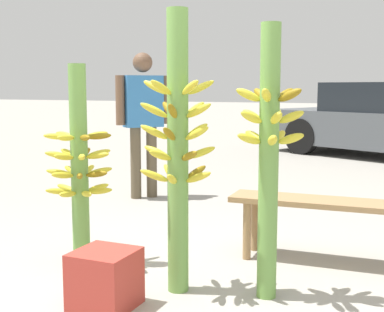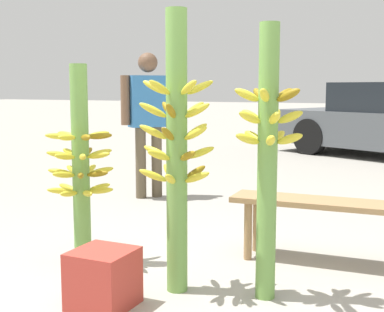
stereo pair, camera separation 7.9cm
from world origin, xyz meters
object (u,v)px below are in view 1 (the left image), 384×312
at_px(banana_stalk_center, 178,149).
at_px(vendor_person, 143,112).
at_px(banana_stalk_right, 269,154).
at_px(banana_stalk_left, 79,165).
at_px(produce_crate, 105,279).
at_px(market_bench, 336,211).

height_order(banana_stalk_center, vendor_person, banana_stalk_center).
xyz_separation_m(banana_stalk_center, banana_stalk_right, (0.54, 0.12, -0.02)).
distance_m(banana_stalk_left, banana_stalk_right, 1.43).
bearing_deg(produce_crate, market_bench, 50.30).
bearing_deg(produce_crate, banana_stalk_center, 56.13).
bearing_deg(produce_crate, banana_stalk_right, 33.31).
relative_size(banana_stalk_left, market_bench, 0.93).
height_order(banana_stalk_left, produce_crate, banana_stalk_left).
distance_m(banana_stalk_left, vendor_person, 2.36).
relative_size(banana_stalk_center, market_bench, 1.13).
height_order(banana_stalk_right, produce_crate, banana_stalk_right).
bearing_deg(vendor_person, produce_crate, -113.88).
bearing_deg(banana_stalk_left, market_bench, 22.65).
bearing_deg(banana_stalk_right, banana_stalk_left, 176.81).
height_order(vendor_person, market_bench, vendor_person).
height_order(vendor_person, produce_crate, vendor_person).
height_order(banana_stalk_right, market_bench, banana_stalk_right).
bearing_deg(banana_stalk_left, banana_stalk_center, -13.04).
xyz_separation_m(market_bench, produce_crate, (-1.10, -1.32, -0.23)).
bearing_deg(market_bench, banana_stalk_right, -112.50).
xyz_separation_m(banana_stalk_center, produce_crate, (-0.28, -0.41, -0.73)).
distance_m(banana_stalk_right, produce_crate, 1.21).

